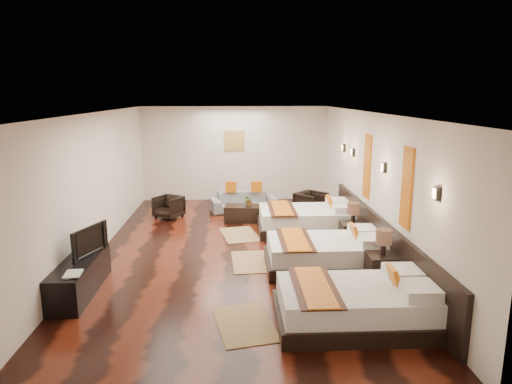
{
  "coord_description": "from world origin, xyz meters",
  "views": [
    {
      "loc": [
        0.01,
        -8.83,
        3.15
      ],
      "look_at": [
        0.46,
        0.68,
        1.1
      ],
      "focal_mm": 31.96,
      "sensor_mm": 36.0,
      "label": 1
    }
  ],
  "objects_px": {
    "bed_far": "(308,220)",
    "nightstand_b": "(352,232)",
    "sofa": "(244,201)",
    "armchair_left": "(169,207)",
    "figurine": "(93,235)",
    "armchair_right": "(311,204)",
    "tv": "(86,241)",
    "coffee_table": "(245,213)",
    "book": "(64,275)",
    "bed_near": "(357,304)",
    "table_plant": "(249,200)",
    "bed_mid": "(327,253)",
    "nightstand_a": "(382,266)",
    "tv_console": "(80,276)"
  },
  "relations": [
    {
      "from": "book",
      "to": "figurine",
      "type": "height_order",
      "value": "figurine"
    },
    {
      "from": "armchair_right",
      "to": "tv",
      "type": "bearing_deg",
      "value": 179.27
    },
    {
      "from": "tv",
      "to": "coffee_table",
      "type": "bearing_deg",
      "value": -14.23
    },
    {
      "from": "book",
      "to": "bed_near",
      "type": "bearing_deg",
      "value": -8.03
    },
    {
      "from": "figurine",
      "to": "armchair_right",
      "type": "relative_size",
      "value": 0.5
    },
    {
      "from": "armchair_right",
      "to": "bed_mid",
      "type": "bearing_deg",
      "value": -139.43
    },
    {
      "from": "nightstand_b",
      "to": "armchair_left",
      "type": "relative_size",
      "value": 1.52
    },
    {
      "from": "armchair_left",
      "to": "bed_far",
      "type": "bearing_deg",
      "value": 10.17
    },
    {
      "from": "armchair_left",
      "to": "book",
      "type": "bearing_deg",
      "value": -66.41
    },
    {
      "from": "nightstand_b",
      "to": "coffee_table",
      "type": "distance_m",
      "value": 3.08
    },
    {
      "from": "bed_near",
      "to": "bed_mid",
      "type": "xyz_separation_m",
      "value": [
        -0.0,
        2.09,
        -0.0
      ]
    },
    {
      "from": "coffee_table",
      "to": "armchair_left",
      "type": "bearing_deg",
      "value": 168.8
    },
    {
      "from": "bed_near",
      "to": "nightstand_a",
      "type": "height_order",
      "value": "nightstand_a"
    },
    {
      "from": "bed_far",
      "to": "sofa",
      "type": "bearing_deg",
      "value": 125.33
    },
    {
      "from": "nightstand_b",
      "to": "sofa",
      "type": "height_order",
      "value": "nightstand_b"
    },
    {
      "from": "armchair_left",
      "to": "tv_console",
      "type": "bearing_deg",
      "value": -67.6
    },
    {
      "from": "bed_far",
      "to": "armchair_right",
      "type": "bearing_deg",
      "value": 78.04
    },
    {
      "from": "nightstand_a",
      "to": "nightstand_b",
      "type": "height_order",
      "value": "nightstand_a"
    },
    {
      "from": "bed_mid",
      "to": "bed_far",
      "type": "height_order",
      "value": "bed_far"
    },
    {
      "from": "sofa",
      "to": "armchair_left",
      "type": "xyz_separation_m",
      "value": [
        -1.96,
        -0.66,
        0.03
      ]
    },
    {
      "from": "figurine",
      "to": "tv_console",
      "type": "bearing_deg",
      "value": -90.0
    },
    {
      "from": "tv",
      "to": "armchair_right",
      "type": "height_order",
      "value": "tv"
    },
    {
      "from": "book",
      "to": "sofa",
      "type": "bearing_deg",
      "value": 64.67
    },
    {
      "from": "nightstand_b",
      "to": "figurine",
      "type": "bearing_deg",
      "value": -166.74
    },
    {
      "from": "bed_mid",
      "to": "figurine",
      "type": "distance_m",
      "value": 4.22
    },
    {
      "from": "nightstand_a",
      "to": "bed_near",
      "type": "bearing_deg",
      "value": -121.01
    },
    {
      "from": "tv_console",
      "to": "nightstand_a",
      "type": "bearing_deg",
      "value": 0.25
    },
    {
      "from": "bed_mid",
      "to": "sofa",
      "type": "bearing_deg",
      "value": 108.61
    },
    {
      "from": "tv",
      "to": "coffee_table",
      "type": "relative_size",
      "value": 0.86
    },
    {
      "from": "nightstand_b",
      "to": "tv_console",
      "type": "height_order",
      "value": "nightstand_b"
    },
    {
      "from": "bed_near",
      "to": "sofa",
      "type": "distance_m",
      "value": 6.56
    },
    {
      "from": "nightstand_b",
      "to": "table_plant",
      "type": "bearing_deg",
      "value": 134.38
    },
    {
      "from": "bed_near",
      "to": "tv",
      "type": "relative_size",
      "value": 2.55
    },
    {
      "from": "bed_far",
      "to": "nightstand_b",
      "type": "relative_size",
      "value": 2.33
    },
    {
      "from": "bed_mid",
      "to": "book",
      "type": "relative_size",
      "value": 6.7
    },
    {
      "from": "coffee_table",
      "to": "book",
      "type": "bearing_deg",
      "value": -120.02
    },
    {
      "from": "bed_near",
      "to": "table_plant",
      "type": "bearing_deg",
      "value": 104.14
    },
    {
      "from": "nightstand_a",
      "to": "armchair_left",
      "type": "relative_size",
      "value": 1.55
    },
    {
      "from": "tv_console",
      "to": "figurine",
      "type": "relative_size",
      "value": 5.16
    },
    {
      "from": "bed_mid",
      "to": "armchair_left",
      "type": "distance_m",
      "value": 4.99
    },
    {
      "from": "sofa",
      "to": "figurine",
      "type": "bearing_deg",
      "value": -134.91
    },
    {
      "from": "nightstand_b",
      "to": "tv_console",
      "type": "distance_m",
      "value": 5.33
    },
    {
      "from": "armchair_right",
      "to": "nightstand_b",
      "type": "bearing_deg",
      "value": -124.93
    },
    {
      "from": "tv_console",
      "to": "tv",
      "type": "bearing_deg",
      "value": 78.73
    },
    {
      "from": "bed_near",
      "to": "armchair_left",
      "type": "xyz_separation_m",
      "value": [
        -3.41,
        5.73,
        0.0
      ]
    },
    {
      "from": "bed_mid",
      "to": "armchair_right",
      "type": "xyz_separation_m",
      "value": [
        0.3,
        3.68,
        0.03
      ]
    },
    {
      "from": "tv_console",
      "to": "tv",
      "type": "xyz_separation_m",
      "value": [
        0.05,
        0.25,
        0.52
      ]
    },
    {
      "from": "book",
      "to": "table_plant",
      "type": "distance_m",
      "value": 5.53
    },
    {
      "from": "armchair_left",
      "to": "bed_mid",
      "type": "bearing_deg",
      "value": -14.63
    },
    {
      "from": "armchair_right",
      "to": "coffee_table",
      "type": "bearing_deg",
      "value": 148.88
    }
  ]
}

